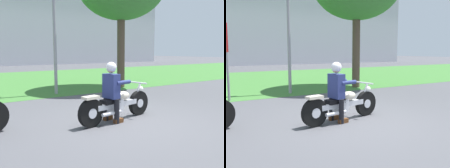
{
  "view_description": "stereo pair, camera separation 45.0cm",
  "coord_description": "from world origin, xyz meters",
  "views": [
    {
      "loc": [
        -3.56,
        -4.54,
        1.63
      ],
      "look_at": [
        -0.15,
        0.39,
        0.85
      ],
      "focal_mm": 40.54,
      "sensor_mm": 36.0,
      "label": 1
    },
    {
      "loc": [
        -3.18,
        -4.78,
        1.63
      ],
      "look_at": [
        -0.15,
        0.39,
        0.85
      ],
      "focal_mm": 40.54,
      "sensor_mm": 36.0,
      "label": 2
    }
  ],
  "objects": [
    {
      "name": "motorcycle_lead",
      "position": [
        -0.14,
        0.19,
        0.38
      ],
      "size": [
        2.18,
        0.7,
        0.87
      ],
      "rotation": [
        0.0,
        0.0,
        0.16
      ],
      "color": "black",
      "rests_on": "ground"
    },
    {
      "name": "grass_verge",
      "position": [
        0.0,
        9.87,
        0.0
      ],
      "size": [
        60.0,
        12.0,
        0.01
      ],
      "primitive_type": "cube",
      "color": "#3D7533",
      "rests_on": "ground"
    },
    {
      "name": "rider_lead",
      "position": [
        -0.31,
        0.17,
        0.81
      ],
      "size": [
        0.6,
        0.52,
        1.39
      ],
      "rotation": [
        0.0,
        0.0,
        0.16
      ],
      "color": "black",
      "rests_on": "ground"
    },
    {
      "name": "ground",
      "position": [
        0.0,
        0.0,
        0.0
      ],
      "size": [
        120.0,
        120.0,
        0.0
      ],
      "primitive_type": "plane",
      "color": "#4C4C51"
    }
  ]
}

